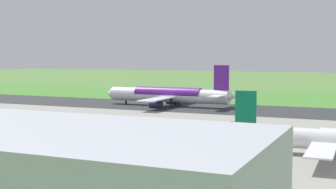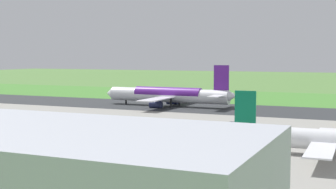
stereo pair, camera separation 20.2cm
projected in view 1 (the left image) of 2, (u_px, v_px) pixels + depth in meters
name	position (u px, v px, depth m)	size (l,w,h in m)	color
ground_plane	(186.00, 107.00, 179.32)	(800.00, 800.00, 0.00)	#547F3D
runway_asphalt	(186.00, 107.00, 179.32)	(600.00, 34.69, 0.06)	#2D3033
apron_concrete	(91.00, 132.00, 120.64)	(440.00, 110.00, 0.05)	gray
grass_verge_foreground	(223.00, 97.00, 221.70)	(600.00, 80.00, 0.04)	#478534
airliner_main	(169.00, 95.00, 181.72)	(53.99, 44.05, 15.88)	white
airliner_parked_near	(328.00, 139.00, 91.41)	(41.74, 34.09, 12.20)	white
service_car_followme	(233.00, 125.00, 127.82)	(2.39, 4.41, 1.62)	#B21914
no_stopping_sign	(240.00, 94.00, 220.52)	(0.60, 0.10, 2.82)	slate
traffic_cone_orange	(223.00, 97.00, 219.34)	(0.40, 0.40, 0.55)	orange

